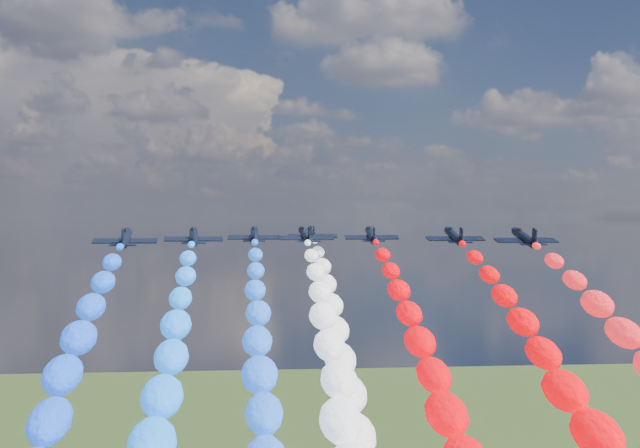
{
  "coord_description": "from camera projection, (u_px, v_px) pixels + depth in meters",
  "views": [
    {
      "loc": [
        -11.84,
        -127.33,
        97.81
      ],
      "look_at": [
        0.0,
        4.0,
        96.84
      ],
      "focal_mm": 46.03,
      "sensor_mm": 36.0,
      "label": 1
    }
  ],
  "objects": [
    {
      "name": "jet_0",
      "position": [
        125.0,
        238.0,
        120.57
      ],
      "size": [
        10.01,
        13.27,
        5.27
      ],
      "primitive_type": null,
      "rotation": [
        0.21,
        0.0,
        0.06
      ],
      "color": "black"
    },
    {
      "name": "jet_1",
      "position": [
        194.0,
        237.0,
        131.04
      ],
      "size": [
        9.98,
        13.24,
        5.27
      ],
      "primitive_type": null,
      "rotation": [
        0.21,
        0.0,
        0.06
      ],
      "color": "black"
    },
    {
      "name": "jet_2",
      "position": [
        254.0,
        235.0,
        142.66
      ],
      "size": [
        9.58,
        12.96,
        5.27
      ],
      "primitive_type": null,
      "rotation": [
        0.21,
        0.0,
        -0.02
      ],
      "color": "black"
    },
    {
      "name": "trail_2",
      "position": [
        259.0,
        421.0,
        92.35
      ],
      "size": [
        5.75,
        96.76,
        43.38
      ],
      "primitive_type": null,
      "color": "blue"
    },
    {
      "name": "jet_3",
      "position": [
        306.0,
        235.0,
        139.67
      ],
      "size": [
        10.12,
        13.35,
        5.27
      ],
      "primitive_type": null,
      "rotation": [
        0.21,
        0.0,
        0.07
      ],
      "color": "black"
    },
    {
      "name": "trail_3",
      "position": [
        339.0,
        428.0,
        89.36
      ],
      "size": [
        5.75,
        96.76,
        43.38
      ],
      "primitive_type": null,
      "color": "white"
    },
    {
      "name": "jet_4",
      "position": [
        312.0,
        234.0,
        153.07
      ],
      "size": [
        9.47,
        12.88,
        5.27
      ],
      "primitive_type": null,
      "rotation": [
        0.21,
        0.0,
        -0.01
      ],
      "color": "black"
    },
    {
      "name": "trail_4",
      "position": [
        345.0,
        400.0,
        102.75
      ],
      "size": [
        5.75,
        96.76,
        43.38
      ],
      "primitive_type": null,
      "color": "silver"
    },
    {
      "name": "jet_5",
      "position": [
        371.0,
        235.0,
        142.44
      ],
      "size": [
        9.91,
        13.2,
        5.27
      ],
      "primitive_type": null,
      "rotation": [
        0.21,
        0.0,
        -0.05
      ],
      "color": "black"
    },
    {
      "name": "trail_5",
      "position": [
        440.0,
        421.0,
        92.13
      ],
      "size": [
        5.75,
        96.76,
        43.38
      ],
      "primitive_type": null,
      "color": "#E90008"
    },
    {
      "name": "jet_6",
      "position": [
        454.0,
        236.0,
        134.02
      ],
      "size": [
        9.37,
        12.81,
        5.27
      ],
      "primitive_type": null,
      "rotation": [
        0.21,
        0.0,
        -0.01
      ],
      "color": "black"
    },
    {
      "name": "trail_6",
      "position": [
        579.0,
        442.0,
        83.71
      ],
      "size": [
        5.75,
        96.76,
        43.38
      ],
      "primitive_type": null,
      "color": "#EC0107"
    },
    {
      "name": "jet_7",
      "position": [
        524.0,
        238.0,
        123.9
      ],
      "size": [
        9.42,
        12.85,
        5.27
      ],
      "primitive_type": null,
      "rotation": [
        0.21,
        0.0,
        -0.01
      ],
      "color": "black"
    }
  ]
}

